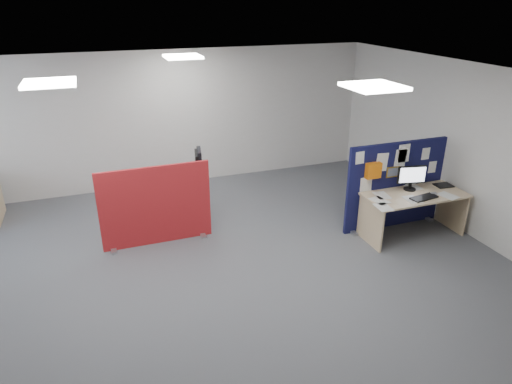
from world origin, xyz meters
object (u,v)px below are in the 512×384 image
object	(u,v)px
main_desk	(412,203)
monitor_main	(411,177)
office_chair	(191,179)
navy_divider	(394,185)
red_divider	(156,206)

from	to	relation	value
main_desk	monitor_main	distance (m)	0.43
office_chair	navy_divider	bearing A→B (deg)	-16.52
monitor_main	office_chair	size ratio (longest dim) A/B	0.39
main_desk	office_chair	world-z (taller)	office_chair
monitor_main	red_divider	size ratio (longest dim) A/B	0.27
main_desk	red_divider	xyz separation A→B (m)	(-3.92, 1.11, 0.08)
main_desk	navy_divider	bearing A→B (deg)	108.29
navy_divider	main_desk	distance (m)	0.43
red_divider	office_chair	xyz separation A→B (m)	(0.73, 0.82, 0.05)
navy_divider	office_chair	distance (m)	3.45
office_chair	monitor_main	bearing A→B (deg)	-18.54
monitor_main	office_chair	distance (m)	3.69
navy_divider	main_desk	size ratio (longest dim) A/B	1.10
red_divider	main_desk	bearing A→B (deg)	-16.32
navy_divider	red_divider	bearing A→B (deg)	168.93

